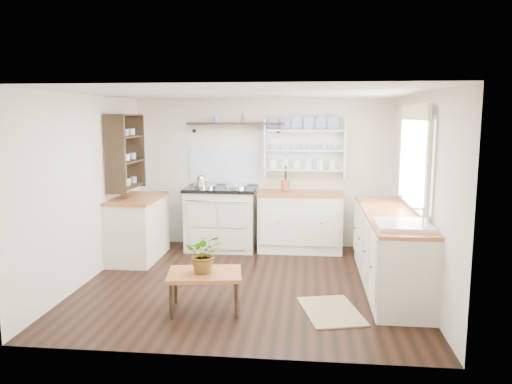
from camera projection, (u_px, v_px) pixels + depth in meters
The scene contains 19 objects.
floor at pixel (248, 283), 6.13m from camera, with size 4.00×3.80×0.01m, color black.
wall_back at pixel (263, 173), 7.83m from camera, with size 4.00×0.02×2.30m, color silver.
wall_right at pixel (420, 194), 5.75m from camera, with size 0.02×3.80×2.30m, color silver.
wall_left at pixel (88, 188), 6.17m from camera, with size 0.02×3.80×2.30m, color silver.
ceiling at pixel (248, 93), 5.78m from camera, with size 4.00×3.80×0.01m, color white.
window at pixel (415, 157), 5.84m from camera, with size 0.08×1.55×1.22m.
aga_cooker at pixel (221, 218), 7.67m from camera, with size 1.08×0.75×0.99m.
back_cabinets at pixel (300, 221), 7.57m from camera, with size 1.27×0.63×0.90m.
right_cabinets at pixel (390, 249), 5.99m from camera, with size 0.62×2.43×0.90m.
belfast_sink at pixel (403, 236), 5.20m from camera, with size 0.55×0.60×0.45m.
left_cabinets at pixel (138, 227), 7.12m from camera, with size 0.62×1.13×0.90m.
plate_rack at pixel (305, 148), 7.66m from camera, with size 1.20×0.22×0.90m.
high_shelf at pixel (236, 124), 7.63m from camera, with size 1.50×0.29×0.16m.
left_shelving at pixel (125, 151), 6.97m from camera, with size 0.28×0.80×1.05m, color black.
kettle at pixel (201, 183), 7.49m from camera, with size 0.19×0.19×0.23m, color silver, non-canonical shape.
utensil_crock at pixel (285, 185), 7.60m from camera, with size 0.13×0.13×0.15m, color brown.
center_table at pixel (205, 277), 5.24m from camera, with size 0.84×0.66×0.41m.
potted_plant at pixel (204, 253), 5.20m from camera, with size 0.37×0.32×0.41m, color #3F7233.
floor_rug at pixel (331, 311), 5.24m from camera, with size 0.55×0.85×0.02m, color #7E6349.
Camera 1 is at (0.71, -5.85, 2.04)m, focal length 35.00 mm.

